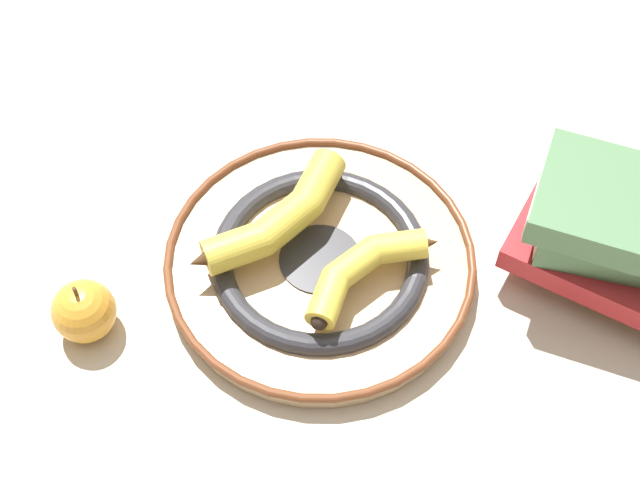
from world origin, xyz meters
The scene contains 6 objects.
ground_plane centered at (0.00, 0.00, 0.00)m, with size 2.80×2.80×0.00m, color beige.
decorative_bowl centered at (0.01, 0.03, 0.02)m, with size 0.33×0.33×0.04m.
banana_a centered at (0.02, -0.02, 0.05)m, with size 0.17×0.06×0.03m.
banana_b centered at (-0.01, 0.08, 0.06)m, with size 0.21×0.07×0.04m.
book_stack centered at (0.24, -0.15, 0.07)m, with size 0.21×0.24×0.14m.
apple centered at (-0.22, 0.13, 0.03)m, with size 0.07×0.07×0.08m.
Camera 1 is at (-0.32, -0.37, 0.81)m, focal length 50.00 mm.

